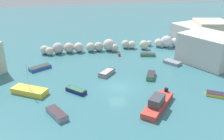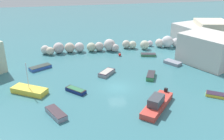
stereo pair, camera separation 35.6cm
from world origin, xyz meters
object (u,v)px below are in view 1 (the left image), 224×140
object	(u,v)px
moored_boat_0	(30,91)
moored_boat_2	(158,103)
channel_buoy	(119,55)
moored_boat_3	(107,73)
moored_boat_4	(40,68)
moored_boat_8	(148,55)
moored_boat_5	(76,90)
moored_boat_6	(172,62)
moored_boat_7	(217,94)
moored_boat_10	(57,113)
moored_boat_9	(151,76)

from	to	relation	value
moored_boat_0	moored_boat_2	bearing A→B (deg)	7.79
channel_buoy	moored_boat_0	xyz separation A→B (m)	(-15.82, -12.32, 0.12)
moored_boat_0	moored_boat_3	xyz separation A→B (m)	(11.74, 4.13, -0.09)
moored_boat_4	moored_boat_8	size ratio (longest dim) A/B	1.22
moored_boat_2	moored_boat_5	size ratio (longest dim) A/B	2.16
channel_buoy	moored_boat_6	world-z (taller)	channel_buoy
moored_boat_7	moored_boat_10	distance (m)	21.52
moored_boat_3	moored_boat_6	world-z (taller)	moored_boat_3
channel_buoy	moored_boat_7	bearing A→B (deg)	-62.91
moored_boat_2	moored_boat_7	size ratio (longest dim) A/B	2.10
moored_boat_5	moored_boat_6	xyz separation A→B (m)	(17.89, 7.37, -0.02)
channel_buoy	moored_boat_5	xyz separation A→B (m)	(-9.44, -13.32, 0.01)
moored_boat_4	moored_boat_6	size ratio (longest dim) A/B	1.15
moored_boat_2	moored_boat_10	world-z (taller)	moored_boat_2
channel_buoy	moored_boat_10	bearing A→B (deg)	-122.80
moored_boat_7	moored_boat_8	xyz separation A→B (m)	(-3.88, 17.40, 0.01)
moored_boat_0	moored_boat_6	xyz separation A→B (m)	(24.26, 6.37, -0.14)
moored_boat_7	channel_buoy	bearing A→B (deg)	150.68
moored_boat_0	moored_boat_2	distance (m)	17.64
moored_boat_0	moored_boat_5	world-z (taller)	moored_boat_0
channel_buoy	moored_boat_5	bearing A→B (deg)	-125.35
moored_boat_0	moored_boat_6	size ratio (longest dim) A/B	1.57
channel_buoy	moored_boat_4	size ratio (longest dim) A/B	0.14
moored_boat_4	moored_boat_7	world-z (taller)	moored_boat_4
moored_boat_7	moored_boat_8	bearing A→B (deg)	136.15
channel_buoy	moored_boat_3	size ratio (longest dim) A/B	0.17
moored_boat_6	moored_boat_9	bearing A→B (deg)	-82.95
moored_boat_6	moored_boat_8	bearing A→B (deg)	178.13
moored_boat_8	moored_boat_10	bearing A→B (deg)	59.09
moored_boat_6	moored_boat_10	world-z (taller)	moored_boat_10
channel_buoy	moored_boat_3	bearing A→B (deg)	-116.47
moored_boat_4	moored_boat_9	bearing A→B (deg)	-52.41
moored_boat_2	moored_boat_5	world-z (taller)	moored_boat_2
moored_boat_4	moored_boat_6	distance (m)	23.46
moored_boat_7	moored_boat_2	bearing A→B (deg)	-138.99
channel_buoy	moored_boat_9	size ratio (longest dim) A/B	0.17
moored_boat_0	moored_boat_7	bearing A→B (deg)	18.52
moored_boat_0	moored_boat_9	bearing A→B (deg)	36.87
moored_boat_9	channel_buoy	bearing A→B (deg)	39.33
moored_boat_9	moored_boat_4	bearing A→B (deg)	93.72
moored_boat_3	moored_boat_10	xyz separation A→B (m)	(-8.04, -10.62, 0.00)
moored_boat_10	moored_boat_9	bearing A→B (deg)	-88.87
moored_boat_0	moored_boat_6	world-z (taller)	moored_boat_0
moored_boat_7	moored_boat_9	size ratio (longest dim) A/B	0.93
moored_boat_6	moored_boat_0	bearing A→B (deg)	-107.62
moored_boat_3	channel_buoy	bearing A→B (deg)	14.65
moored_boat_9	moored_boat_10	world-z (taller)	moored_boat_9
moored_boat_10	moored_boat_6	bearing A→B (deg)	-85.55
moored_boat_4	moored_boat_10	xyz separation A→B (m)	(2.79, -15.13, 0.04)
moored_boat_6	moored_boat_7	bearing A→B (deg)	-27.96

